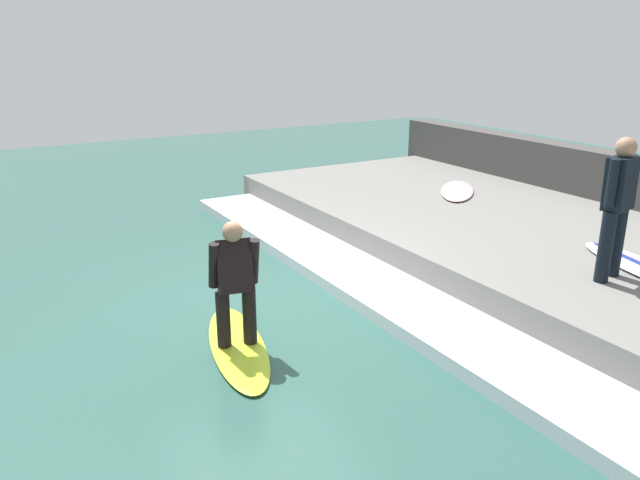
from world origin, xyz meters
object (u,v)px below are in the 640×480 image
object	(u,v)px
surfer_riding	(235,278)
surfboard_riding	(238,346)
surfer_waiting_near	(618,201)
surfboard_spare	(457,190)

from	to	relation	value
surfer_riding	surfboard_riding	bearing A→B (deg)	0.00
surfboard_riding	surfer_waiting_near	world-z (taller)	surfer_waiting_near
surfer_riding	surfer_waiting_near	bearing A→B (deg)	-19.49
surfboard_riding	surfer_waiting_near	size ratio (longest dim) A/B	1.28
surfboard_spare	surfboard_riding	bearing A→B (deg)	-154.02
surfer_waiting_near	surfboard_spare	xyz separation A→B (m)	(1.39, 4.09, -0.90)
surfer_riding	surfer_waiting_near	size ratio (longest dim) A/B	0.83
surfboard_riding	surfer_riding	size ratio (longest dim) A/B	1.55
surfer_waiting_near	surfboard_spare	bearing A→B (deg)	71.28
surfer_riding	surfer_waiting_near	distance (m)	4.35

